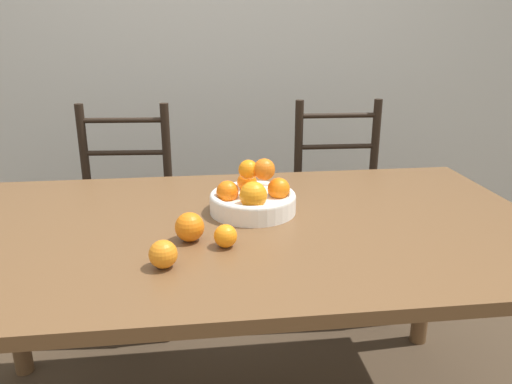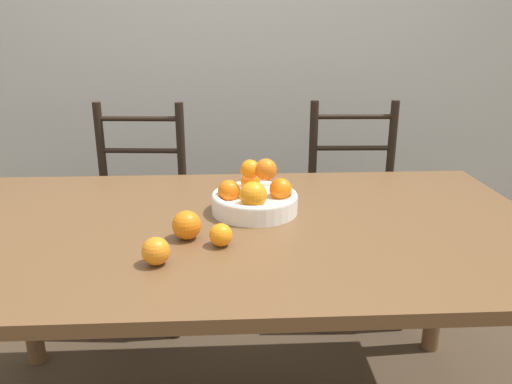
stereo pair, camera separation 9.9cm
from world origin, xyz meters
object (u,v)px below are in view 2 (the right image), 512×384
at_px(fruit_bowl, 255,197).
at_px(chair_left, 139,220).
at_px(orange_loose_2, 221,235).
at_px(chair_right, 354,216).
at_px(orange_loose_1, 187,225).
at_px(orange_loose_0, 156,251).

xyz_separation_m(fruit_bowl, chair_left, (-0.50, 0.72, -0.35)).
xyz_separation_m(orange_loose_2, chair_right, (0.61, 0.97, -0.34)).
distance_m(orange_loose_1, chair_left, 1.03).
height_order(fruit_bowl, orange_loose_2, fruit_bowl).
distance_m(orange_loose_2, chair_left, 1.10).
bearing_deg(chair_left, chair_right, 4.34).
relative_size(fruit_bowl, orange_loose_1, 3.36).
xyz_separation_m(orange_loose_0, chair_right, (0.77, 1.07, -0.34)).
distance_m(fruit_bowl, orange_loose_1, 0.27).
bearing_deg(orange_loose_1, chair_right, 52.40).
bearing_deg(orange_loose_0, orange_loose_1, 67.42).
distance_m(fruit_bowl, orange_loose_2, 0.27).
relative_size(orange_loose_0, chair_right, 0.07).
distance_m(orange_loose_0, orange_loose_2, 0.19).
distance_m(chair_left, chair_right, 1.01).
bearing_deg(fruit_bowl, chair_right, 54.79).
bearing_deg(orange_loose_1, orange_loose_2, -28.83).
height_order(chair_left, chair_right, same).
bearing_deg(orange_loose_2, chair_right, 57.68).
bearing_deg(chair_right, fruit_bowl, -123.09).
bearing_deg(orange_loose_2, chair_left, 112.64).
bearing_deg(orange_loose_1, chair_left, 108.70).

